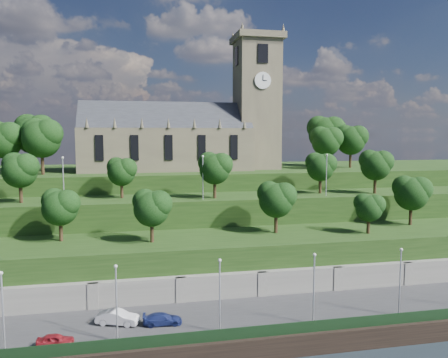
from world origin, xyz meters
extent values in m
cube|color=#2D2D30|center=(0.00, 6.00, 1.00)|extent=(160.00, 12.00, 2.00)
cube|color=black|center=(0.00, -0.05, 1.10)|extent=(160.00, 0.50, 2.20)
cube|color=black|center=(0.00, 0.60, 2.60)|extent=(160.00, 0.10, 1.20)
cube|color=slate|center=(0.00, 12.00, 2.50)|extent=(160.00, 2.00, 5.00)
cube|color=slate|center=(-15.00, 11.20, 2.50)|extent=(1.20, 0.60, 5.00)
cube|color=slate|center=(-5.00, 11.20, 2.50)|extent=(1.20, 0.60, 5.00)
cube|color=slate|center=(5.00, 11.20, 2.50)|extent=(1.20, 0.60, 5.00)
cube|color=slate|center=(15.00, 11.20, 2.50)|extent=(1.20, 0.60, 5.00)
cube|color=slate|center=(25.00, 11.20, 2.50)|extent=(1.20, 0.60, 5.00)
cube|color=#1B3511|center=(0.00, 18.00, 4.00)|extent=(160.00, 12.00, 8.00)
cube|color=#1B3511|center=(0.00, 29.00, 6.00)|extent=(160.00, 10.00, 12.00)
cube|color=#1B3511|center=(0.00, 50.00, 7.50)|extent=(160.00, 32.00, 15.00)
cube|color=brown|center=(-4.00, 46.00, 19.00)|extent=(32.00, 12.00, 8.00)
cube|color=#272A2F|center=(-4.00, 46.00, 23.00)|extent=(32.00, 10.18, 10.18)
cone|color=brown|center=(-18.00, 40.00, 23.90)|extent=(0.70, 0.70, 1.80)
cone|color=brown|center=(-13.33, 40.00, 23.90)|extent=(0.70, 0.70, 1.80)
cone|color=brown|center=(-8.67, 40.00, 23.90)|extent=(0.70, 0.70, 1.80)
cone|color=brown|center=(-4.00, 40.00, 23.90)|extent=(0.70, 0.70, 1.80)
cone|color=brown|center=(0.67, 40.00, 23.90)|extent=(0.70, 0.70, 1.80)
cone|color=brown|center=(5.33, 40.00, 23.90)|extent=(0.70, 0.70, 1.80)
cone|color=brown|center=(10.00, 40.00, 23.90)|extent=(0.70, 0.70, 1.80)
cube|color=black|center=(-16.00, 39.92, 19.50)|extent=(1.40, 0.25, 4.50)
cube|color=black|center=(-10.00, 39.92, 19.50)|extent=(1.40, 0.25, 4.50)
cube|color=black|center=(-4.00, 39.92, 19.50)|extent=(1.40, 0.25, 4.50)
cube|color=black|center=(2.00, 39.92, 19.50)|extent=(1.40, 0.25, 4.50)
cube|color=black|center=(8.00, 39.92, 19.50)|extent=(1.40, 0.25, 4.50)
cube|color=brown|center=(14.00, 46.00, 27.50)|extent=(8.00, 8.00, 25.00)
cube|color=brown|center=(14.00, 46.00, 40.60)|extent=(9.20, 9.20, 1.20)
cone|color=brown|center=(10.00, 42.00, 41.80)|extent=(0.80, 0.80, 1.60)
cone|color=brown|center=(10.00, 50.00, 41.80)|extent=(0.80, 0.80, 1.60)
cone|color=brown|center=(18.00, 42.00, 41.80)|extent=(0.80, 0.80, 1.60)
cone|color=brown|center=(18.00, 50.00, 41.80)|extent=(0.80, 0.80, 1.60)
cube|color=black|center=(14.00, 41.92, 37.00)|extent=(2.00, 0.25, 3.50)
cube|color=black|center=(14.00, 50.08, 37.00)|extent=(2.00, 0.25, 3.50)
cube|color=black|center=(9.92, 46.00, 37.00)|extent=(0.25, 2.00, 3.50)
cube|color=black|center=(18.08, 46.00, 37.00)|extent=(0.25, 2.00, 3.50)
cylinder|color=white|center=(14.00, 41.88, 32.00)|extent=(3.20, 0.30, 3.20)
cylinder|color=white|center=(18.12, 46.00, 32.00)|extent=(0.30, 3.20, 3.20)
cube|color=black|center=(14.00, 41.70, 32.50)|extent=(0.12, 0.05, 1.10)
cube|color=black|center=(14.40, 41.70, 32.00)|extent=(0.80, 0.05, 0.12)
cylinder|color=black|center=(-19.61, 20.00, 9.48)|extent=(0.49, 0.49, 2.97)
sphere|color=black|center=(-19.61, 20.00, 12.35)|extent=(4.61, 4.61, 4.61)
sphere|color=black|center=(-18.69, 19.54, 13.04)|extent=(3.46, 3.46, 3.46)
sphere|color=black|center=(-20.42, 20.58, 13.27)|extent=(3.23, 3.23, 3.23)
cylinder|color=black|center=(-8.05, 17.00, 9.48)|extent=(0.49, 0.49, 2.96)
sphere|color=black|center=(-8.05, 17.00, 12.34)|extent=(4.61, 4.61, 4.61)
sphere|color=black|center=(-7.13, 16.54, 13.04)|extent=(3.46, 3.46, 3.46)
sphere|color=black|center=(-8.85, 17.58, 13.27)|extent=(3.23, 3.23, 3.23)
cylinder|color=black|center=(9.30, 19.00, 9.57)|extent=(0.50, 0.50, 3.14)
sphere|color=black|center=(9.30, 19.00, 12.61)|extent=(4.89, 4.89, 4.89)
sphere|color=black|center=(10.28, 18.51, 13.34)|extent=(3.66, 3.66, 3.66)
sphere|color=black|center=(8.44, 19.61, 13.58)|extent=(3.42, 3.42, 3.42)
cylinder|color=black|center=(21.85, 16.00, 9.21)|extent=(0.47, 0.47, 2.43)
sphere|color=black|center=(21.85, 16.00, 11.56)|extent=(3.77, 3.77, 3.77)
sphere|color=black|center=(22.60, 15.62, 12.12)|extent=(2.83, 2.83, 2.83)
sphere|color=black|center=(21.19, 16.47, 12.31)|extent=(2.64, 2.64, 2.64)
cylinder|color=black|center=(31.21, 20.00, 9.64)|extent=(0.51, 0.51, 3.27)
sphere|color=black|center=(31.21, 20.00, 12.80)|extent=(5.09, 5.09, 5.09)
sphere|color=black|center=(32.23, 19.49, 13.56)|extent=(3.82, 3.82, 3.82)
sphere|color=black|center=(30.32, 20.64, 13.81)|extent=(3.56, 3.56, 3.56)
cylinder|color=black|center=(-26.18, 28.00, 13.56)|extent=(0.50, 0.50, 3.13)
sphere|color=black|center=(-26.18, 28.00, 16.59)|extent=(4.87, 4.87, 4.87)
sphere|color=black|center=(-25.20, 27.51, 17.32)|extent=(3.65, 3.65, 3.65)
sphere|color=black|center=(-27.03, 28.61, 17.56)|extent=(3.41, 3.41, 3.41)
cylinder|color=black|center=(-12.08, 30.00, 13.36)|extent=(0.48, 0.48, 2.73)
sphere|color=black|center=(-12.08, 30.00, 16.00)|extent=(4.25, 4.25, 4.25)
sphere|color=black|center=(-11.23, 29.58, 16.64)|extent=(3.18, 3.18, 3.18)
sphere|color=black|center=(-12.83, 30.53, 16.85)|extent=(2.97, 2.97, 2.97)
cylinder|color=black|center=(2.00, 27.00, 13.54)|extent=(0.50, 0.50, 3.08)
sphere|color=black|center=(2.00, 27.00, 16.52)|extent=(4.80, 4.80, 4.80)
sphere|color=black|center=(2.96, 26.52, 17.24)|extent=(3.60, 3.60, 3.60)
sphere|color=black|center=(1.16, 27.60, 17.48)|extent=(3.36, 3.36, 3.36)
cylinder|color=black|center=(20.31, 29.00, 13.47)|extent=(0.49, 0.49, 2.94)
sphere|color=black|center=(20.31, 29.00, 16.32)|extent=(4.58, 4.58, 4.58)
sphere|color=black|center=(21.23, 28.54, 17.00)|extent=(3.43, 3.43, 3.43)
sphere|color=black|center=(19.51, 29.57, 17.23)|extent=(3.21, 3.21, 3.21)
cylinder|color=black|center=(29.22, 27.00, 13.58)|extent=(0.50, 0.50, 3.15)
sphere|color=black|center=(29.22, 27.00, 16.62)|extent=(4.90, 4.90, 4.90)
sphere|color=black|center=(30.20, 26.51, 17.36)|extent=(3.68, 3.68, 3.68)
sphere|color=black|center=(28.36, 27.61, 17.60)|extent=(3.43, 3.43, 3.43)
cylinder|color=black|center=(-31.93, 42.00, 16.96)|extent=(0.53, 0.53, 3.92)
sphere|color=black|center=(-31.93, 42.00, 20.75)|extent=(6.10, 6.10, 6.10)
sphere|color=black|center=(-30.71, 41.39, 21.67)|extent=(4.58, 4.58, 4.58)
cylinder|color=black|center=(-28.22, 48.00, 17.29)|extent=(0.56, 0.56, 4.58)
sphere|color=black|center=(-28.22, 48.00, 21.72)|extent=(7.13, 7.13, 7.13)
sphere|color=black|center=(-26.79, 47.29, 22.79)|extent=(5.35, 5.35, 5.35)
sphere|color=black|center=(-29.46, 48.89, 23.15)|extent=(4.99, 4.99, 4.99)
cylinder|color=black|center=(-25.42, 40.00, 17.06)|extent=(0.54, 0.54, 4.13)
sphere|color=black|center=(-25.42, 40.00, 21.05)|extent=(6.42, 6.42, 6.42)
sphere|color=black|center=(-24.13, 39.36, 22.01)|extent=(4.81, 4.81, 4.81)
sphere|color=black|center=(-26.54, 40.80, 22.34)|extent=(4.49, 4.49, 4.49)
cylinder|color=black|center=(27.20, 42.00, 16.82)|extent=(0.52, 0.52, 3.64)
sphere|color=black|center=(27.20, 42.00, 20.34)|extent=(5.66, 5.66, 5.66)
sphere|color=black|center=(28.33, 41.43, 21.18)|extent=(4.24, 4.24, 4.24)
sphere|color=black|center=(26.21, 42.71, 21.47)|extent=(3.96, 3.96, 3.96)
cylinder|color=black|center=(30.71, 50.00, 17.35)|extent=(0.57, 0.57, 4.70)
sphere|color=black|center=(30.71, 50.00, 21.89)|extent=(7.31, 7.31, 7.31)
sphere|color=black|center=(32.17, 49.27, 22.98)|extent=(5.48, 5.48, 5.48)
sphere|color=black|center=(29.44, 50.91, 23.35)|extent=(5.11, 5.11, 5.11)
cylinder|color=black|center=(33.57, 44.00, 16.90)|extent=(0.53, 0.53, 3.81)
sphere|color=black|center=(33.57, 44.00, 20.58)|extent=(5.92, 5.92, 5.92)
sphere|color=black|center=(34.75, 43.41, 21.47)|extent=(4.44, 4.44, 4.44)
sphere|color=black|center=(32.53, 44.74, 21.77)|extent=(4.14, 4.14, 4.14)
cylinder|color=#B2B2B7|center=(-22.00, 2.50, 5.64)|extent=(0.16, 0.16, 7.29)
sphere|color=silver|center=(-22.00, 2.50, 9.41)|extent=(0.36, 0.36, 0.36)
cylinder|color=#B2B2B7|center=(-12.00, 2.50, 5.64)|extent=(0.16, 0.16, 7.29)
sphere|color=silver|center=(-12.00, 2.50, 9.41)|extent=(0.36, 0.36, 0.36)
cylinder|color=#B2B2B7|center=(-2.00, 2.50, 5.64)|extent=(0.16, 0.16, 7.29)
sphere|color=silver|center=(-2.00, 2.50, 9.41)|extent=(0.36, 0.36, 0.36)
cylinder|color=#B2B2B7|center=(8.00, 2.50, 5.64)|extent=(0.16, 0.16, 7.29)
sphere|color=silver|center=(8.00, 2.50, 9.41)|extent=(0.36, 0.36, 0.36)
cylinder|color=#B2B2B7|center=(18.00, 2.50, 5.64)|extent=(0.16, 0.16, 7.29)
sphere|color=silver|center=(18.00, 2.50, 9.41)|extent=(0.36, 0.36, 0.36)
cylinder|color=#B2B2B7|center=(-20.00, 26.00, 15.21)|extent=(0.16, 0.16, 6.41)
sphere|color=silver|center=(-20.00, 26.00, 18.53)|extent=(0.36, 0.36, 0.36)
cylinder|color=#B2B2B7|center=(0.00, 26.00, 15.21)|extent=(0.16, 0.16, 6.41)
sphere|color=silver|center=(0.00, 26.00, 18.53)|extent=(0.36, 0.36, 0.36)
cylinder|color=#B2B2B7|center=(20.00, 26.00, 15.21)|extent=(0.16, 0.16, 6.41)
sphere|color=silver|center=(20.00, 26.00, 18.53)|extent=(0.36, 0.36, 0.36)
imported|color=maroon|center=(-17.68, 2.77, 2.58)|extent=(3.43, 1.48, 1.15)
imported|color=silver|center=(-12.11, 6.46, 2.74)|extent=(4.74, 2.94, 1.47)
imported|color=navy|center=(-7.52, 5.48, 2.59)|extent=(4.17, 1.91, 1.18)
camera|label=1|loc=(-10.04, -38.78, 21.75)|focal=35.00mm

